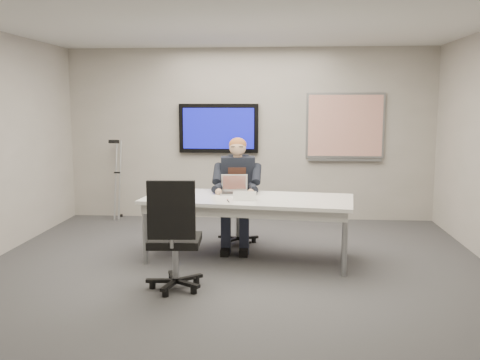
# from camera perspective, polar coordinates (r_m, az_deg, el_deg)

# --- Properties ---
(floor) EXTENTS (6.00, 6.00, 0.02)m
(floor) POSITION_cam_1_polar(r_m,az_deg,el_deg) (6.10, -0.73, -10.01)
(floor) COLOR #3D3D3F
(floor) RESTS_ON ground
(ceiling) EXTENTS (6.00, 6.00, 0.02)m
(ceiling) POSITION_cam_1_polar(r_m,az_deg,el_deg) (5.87, -0.78, 16.96)
(ceiling) COLOR silver
(ceiling) RESTS_ON wall_back
(wall_back) EXTENTS (6.00, 0.02, 2.80)m
(wall_back) POSITION_cam_1_polar(r_m,az_deg,el_deg) (8.80, 1.00, 4.89)
(wall_back) COLOR #A09B91
(wall_back) RESTS_ON ground
(wall_front) EXTENTS (6.00, 0.02, 2.80)m
(wall_front) POSITION_cam_1_polar(r_m,az_deg,el_deg) (2.87, -6.13, -1.98)
(wall_front) COLOR #A09B91
(wall_front) RESTS_ON ground
(conference_table) EXTENTS (2.62, 1.35, 0.77)m
(conference_table) POSITION_cam_1_polar(r_m,az_deg,el_deg) (6.52, 0.88, -2.63)
(conference_table) COLOR silver
(conference_table) RESTS_ON ground
(tv_display) EXTENTS (1.30, 0.09, 0.80)m
(tv_display) POSITION_cam_1_polar(r_m,az_deg,el_deg) (8.79, -2.29, 5.53)
(tv_display) COLOR black
(tv_display) RESTS_ON wall_back
(whiteboard) EXTENTS (1.25, 0.08, 1.10)m
(whiteboard) POSITION_cam_1_polar(r_m,az_deg,el_deg) (8.81, 11.15, 5.59)
(whiteboard) COLOR gray
(whiteboard) RESTS_ON wall_back
(office_chair_far) EXTENTS (0.65, 0.65, 1.07)m
(office_chair_far) POSITION_cam_1_polar(r_m,az_deg,el_deg) (7.33, -0.31, -4.19)
(office_chair_far) COLOR black
(office_chair_far) RESTS_ON ground
(office_chair_near) EXTENTS (0.59, 0.59, 1.17)m
(office_chair_near) POSITION_cam_1_polar(r_m,az_deg,el_deg) (5.53, -6.97, -8.04)
(office_chair_near) COLOR black
(office_chair_near) RESTS_ON ground
(seated_person) EXTENTS (0.47, 0.81, 1.46)m
(seated_person) POSITION_cam_1_polar(r_m,az_deg,el_deg) (7.02, -0.36, -2.63)
(seated_person) COLOR #1E2333
(seated_person) RESTS_ON office_chair_far
(crutch) EXTENTS (0.19, 0.63, 1.40)m
(crutch) POSITION_cam_1_polar(r_m,az_deg,el_deg) (9.05, -12.91, 0.18)
(crutch) COLOR #A8ABAF
(crutch) RESTS_ON ground
(laptop) EXTENTS (0.35, 0.34, 0.24)m
(laptop) POSITION_cam_1_polar(r_m,az_deg,el_deg) (6.77, -0.67, -0.95)
(laptop) COLOR #B3B3B6
(laptop) RESTS_ON conference_table
(name_tent) EXTENTS (0.27, 0.09, 0.11)m
(name_tent) POSITION_cam_1_polar(r_m,az_deg,el_deg) (6.29, 0.51, -1.70)
(name_tent) COLOR white
(name_tent) RESTS_ON conference_table
(pen) EXTENTS (0.05, 0.15, 0.01)m
(pen) POSITION_cam_1_polar(r_m,az_deg,el_deg) (6.23, -1.28, -2.24)
(pen) COLOR black
(pen) RESTS_ON conference_table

